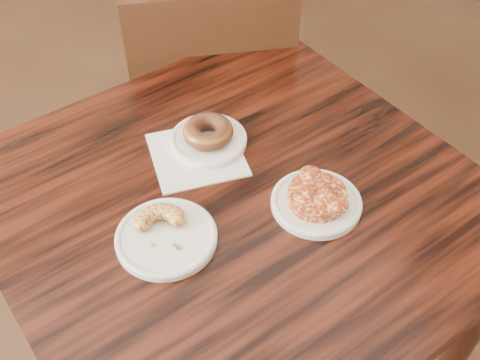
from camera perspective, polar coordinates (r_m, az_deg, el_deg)
name	(u,v)px	position (r m, az deg, el deg)	size (l,w,h in m)	color
cafe_table	(237,305)	(1.42, -0.28, -11.79)	(0.86, 0.86, 0.75)	black
chair_far	(209,101)	(1.81, -2.99, 7.46)	(0.45, 0.45, 0.90)	black
napkin	(197,155)	(1.20, -4.10, 2.42)	(0.17, 0.17, 0.00)	white
plate_donut	(209,140)	(1.21, -3.01, 3.78)	(0.16, 0.16, 0.01)	white
plate_cruller	(166,238)	(1.05, -7.00, -5.48)	(0.18, 0.18, 0.01)	white
plate_fritter	(316,203)	(1.11, 7.24, -2.19)	(0.17, 0.17, 0.01)	white
glazed_donut	(208,131)	(1.20, -3.05, 4.63)	(0.10, 0.10, 0.04)	brown
apple_fritter	(317,194)	(1.09, 7.35, -1.36)	(0.15, 0.15, 0.04)	#461507
cruller_fragment	(165,230)	(1.04, -7.10, -4.77)	(0.11, 0.11, 0.03)	#602B13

